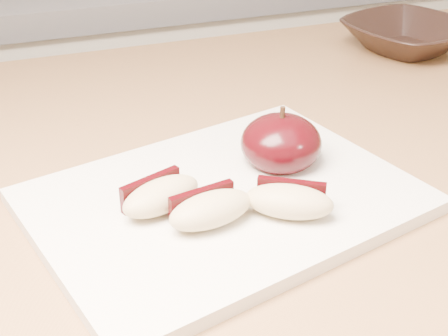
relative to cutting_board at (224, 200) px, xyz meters
name	(u,v)px	position (x,y,z in m)	size (l,w,h in m)	color
back_cabinet	(111,177)	(0.03, 0.80, -0.44)	(2.40, 0.62, 0.94)	silver
cutting_board	(224,200)	(0.00, 0.00, 0.00)	(0.31, 0.22, 0.01)	silver
apple_half	(281,143)	(0.07, 0.03, 0.02)	(0.08, 0.08, 0.06)	black
apple_wedge_a	(160,195)	(-0.05, 0.00, 0.02)	(0.08, 0.06, 0.03)	tan
apple_wedge_b	(210,209)	(-0.02, -0.03, 0.02)	(0.07, 0.05, 0.03)	tan
apple_wedge_c	(289,200)	(0.04, -0.04, 0.02)	(0.08, 0.07, 0.03)	tan
bowl	(407,36)	(0.37, 0.28, 0.01)	(0.16, 0.16, 0.04)	black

